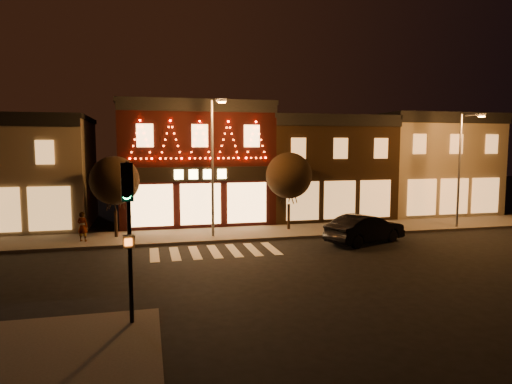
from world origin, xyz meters
name	(u,v)px	position (x,y,z in m)	size (l,w,h in m)	color
ground	(228,273)	(0.00, 0.00, 0.00)	(120.00, 120.00, 0.00)	black
sidewalk_far	(238,234)	(2.00, 8.00, 0.07)	(44.00, 4.00, 0.15)	#47423D
sidewalk_near	(7,377)	(-6.50, -7.50, 0.07)	(7.00, 7.00, 0.15)	#47423D
building_pulp	(194,163)	(0.00, 13.98, 4.16)	(10.20, 8.34, 8.30)	black
building_right_a	(318,167)	(9.50, 13.99, 3.76)	(9.20, 8.28, 7.50)	#322111
building_right_b	(422,164)	(18.50, 13.99, 3.91)	(9.20, 8.28, 7.80)	#7D7359
traffic_signal_near	(128,211)	(-3.81, -5.15, 3.51)	(0.35, 0.49, 4.77)	black
streetlamp_mid	(214,157)	(0.45, 7.10, 4.73)	(0.68, 1.79, 7.80)	#59595E
streetlamp_right	(462,161)	(16.27, 6.39, 4.39)	(0.61, 1.66, 7.22)	#59595E
tree_left	(115,181)	(-5.07, 8.33, 3.40)	(2.78, 2.78, 4.65)	black
tree_right	(289,176)	(5.35, 8.38, 3.52)	(2.88, 2.88, 4.82)	black
dark_sedan	(365,229)	(8.41, 4.08, 0.80)	(1.69, 4.85, 1.60)	black
pedestrian	(83,227)	(-6.77, 7.50, 0.97)	(0.59, 0.39, 1.63)	gray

